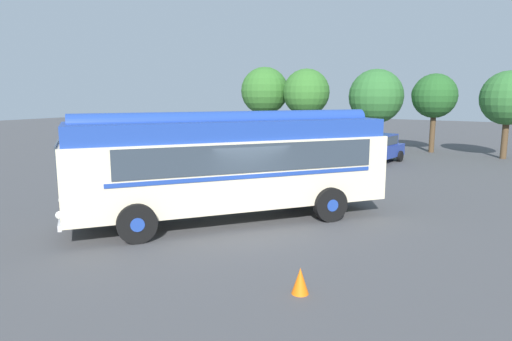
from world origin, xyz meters
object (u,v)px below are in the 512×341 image
Objects in this scene: car_mid_left at (378,148)px; car_near_left at (331,146)px; vintage_bus at (230,162)px; box_van at (298,134)px; traffic_cone at (300,281)px.

car_near_left is at bearing -167.62° from car_mid_left.
vintage_bus is at bearing -79.72° from car_near_left.
box_van is at bearing 158.08° from car_near_left.
car_mid_left is at bearing -5.79° from box_van.
traffic_cone is at bearing -40.14° from vintage_bus.
box_van reaches higher than car_near_left.
vintage_bus is 17.36× the size of traffic_cone.
traffic_cone is (6.93, -17.64, -0.57)m from car_near_left.
car_mid_left is 7.91× the size of traffic_cone.
traffic_cone is (4.40, -3.71, -1.62)m from vintage_bus.
vintage_bus is 14.20m from car_near_left.
vintage_bus is at bearing 139.86° from traffic_cone.
car_near_left is at bearing -21.92° from box_van.
car_mid_left is (2.68, 0.59, 0.00)m from car_near_left.
box_van is at bearing 109.65° from vintage_bus.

